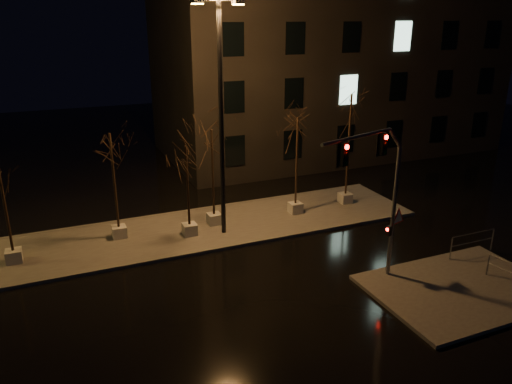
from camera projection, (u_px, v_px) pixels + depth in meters
name	position (u px, v px, depth m)	size (l,w,h in m)	color
ground	(249.00, 287.00, 19.68)	(90.00, 90.00, 0.00)	black
median	(203.00, 229.00, 24.85)	(22.00, 5.00, 0.15)	#4B4843
sidewalk_corner	(461.00, 289.00, 19.39)	(7.00, 5.00, 0.15)	#4B4843
building	(329.00, 52.00, 37.94)	(25.00, 12.00, 15.00)	black
tree_0	(1.00, 186.00, 20.21)	(1.80, 1.80, 4.49)	#AEAEA3
tree_1	(112.00, 157.00, 22.41)	(1.80, 1.80, 5.18)	#AEAEA3
tree_2	(187.00, 166.00, 22.86)	(1.80, 1.80, 4.50)	#AEAEA3
tree_3	(212.00, 151.00, 23.97)	(1.80, 1.80, 4.98)	#AEAEA3
tree_4	(297.00, 139.00, 25.34)	(1.80, 1.80, 5.29)	#AEAEA3
tree_5	(350.00, 119.00, 26.51)	(1.80, 1.80, 6.25)	#AEAEA3
traffic_signal_mast	(381.00, 185.00, 18.40)	(4.86, 1.50, 6.16)	slate
streetlight_main	(221.00, 106.00, 22.22)	(2.61, 1.09, 10.65)	black
guard_rail_a	(473.00, 240.00, 21.78)	(2.42, 0.07, 1.04)	slate
guard_rail_b	(511.00, 271.00, 19.26)	(0.28, 2.03, 0.97)	slate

